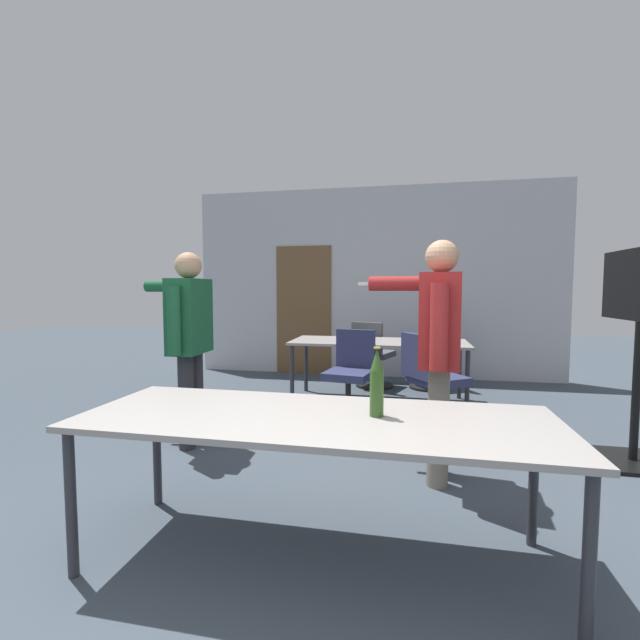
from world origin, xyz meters
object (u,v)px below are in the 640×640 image
object	(u,v)px
beer_bottle	(377,384)
office_chair_mid_tucked	(372,357)
person_center_tall	(438,338)
person_right_polo	(188,330)
tv_screen	(640,325)
office_chair_far_left	(434,357)
office_chair_far_right	(432,384)
office_chair_near_pushed	(350,376)

from	to	relation	value
beer_bottle	office_chair_mid_tucked	bearing A→B (deg)	94.83
person_center_tall	person_right_polo	world-z (taller)	person_center_tall
tv_screen	office_chair_mid_tucked	xyz separation A→B (m)	(-2.22, 2.20, -0.66)
tv_screen	office_chair_far_left	distance (m)	2.80
office_chair_mid_tucked	office_chair_far_right	world-z (taller)	office_chair_far_right
office_chair_mid_tucked	tv_screen	bearing A→B (deg)	-24.93
office_chair_near_pushed	beer_bottle	size ratio (longest dim) A/B	2.69
office_chair_mid_tucked	office_chair_far_left	bearing A→B (deg)	29.84
person_center_tall	office_chair_near_pushed	distance (m)	1.73
person_center_tall	office_chair_far_left	world-z (taller)	person_center_tall
office_chair_near_pushed	office_chair_far_right	bearing A→B (deg)	172.36
tv_screen	office_chair_far_right	size ratio (longest dim) A/B	1.80
person_right_polo	office_chair_far_right	bearing A→B (deg)	-69.74
office_chair_mid_tucked	office_chair_far_left	size ratio (longest dim) A/B	1.01
person_right_polo	person_center_tall	bearing A→B (deg)	-99.87
person_center_tall	tv_screen	bearing A→B (deg)	-62.88
person_right_polo	office_chair_near_pushed	xyz separation A→B (m)	(1.26, 1.14, -0.58)
tv_screen	beer_bottle	size ratio (longest dim) A/B	4.93
tv_screen	person_right_polo	bearing A→B (deg)	-84.78
person_right_polo	beer_bottle	xyz separation A→B (m)	(1.71, -1.29, -0.11)
tv_screen	office_chair_mid_tucked	world-z (taller)	tv_screen
person_center_tall	person_right_polo	size ratio (longest dim) A/B	1.02
tv_screen	office_chair_far_right	distance (m)	1.73
office_chair_mid_tucked	office_chair_far_left	world-z (taller)	office_chair_mid_tucked
tv_screen	person_right_polo	distance (m)	3.62
tv_screen	office_chair_far_left	world-z (taller)	tv_screen
tv_screen	person_right_polo	xyz separation A→B (m)	(-3.60, -0.33, -0.08)
office_chair_mid_tucked	office_chair_far_right	bearing A→B (deg)	-46.98
person_center_tall	office_chair_mid_tucked	distance (m)	2.93
office_chair_mid_tucked	office_chair_near_pushed	size ratio (longest dim) A/B	1.00
office_chair_mid_tucked	beer_bottle	xyz separation A→B (m)	(0.32, -3.81, 0.48)
tv_screen	person_center_tall	xyz separation A→B (m)	(-1.54, -0.60, -0.07)
office_chair_mid_tucked	beer_bottle	world-z (taller)	beer_bottle
tv_screen	person_center_tall	bearing A→B (deg)	-68.76
office_chair_mid_tucked	office_chair_far_right	xyz separation A→B (m)	(0.71, -1.65, 0.01)
office_chair_near_pushed	office_chair_mid_tucked	bearing A→B (deg)	-85.08
person_center_tall	beer_bottle	xyz separation A→B (m)	(-0.36, -1.02, -0.11)
tv_screen	office_chair_far_left	size ratio (longest dim) A/B	1.85
tv_screen	office_chair_mid_tucked	distance (m)	3.19
person_right_polo	beer_bottle	distance (m)	2.14
tv_screen	office_chair_far_left	bearing A→B (deg)	-149.37
tv_screen	office_chair_far_right	xyz separation A→B (m)	(-1.51, 0.55, -0.65)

